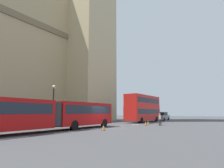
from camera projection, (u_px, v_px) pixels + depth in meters
ground_plane at (104, 128)px, 22.06m from camera, size 160.00×160.00×0.00m
lane_centre_marking at (119, 126)px, 24.67m from camera, size 39.00×0.16×0.01m
articulated_bus at (51, 113)px, 18.53m from camera, size 17.25×2.54×2.90m
double_decker_bus at (143, 107)px, 35.74m from camera, size 10.40×2.54×4.90m
sedan_lead at (163, 116)px, 44.11m from camera, size 4.40×1.86×1.85m
traffic_cone_west at (103, 127)px, 19.25m from camera, size 0.36×0.36×0.58m
traffic_cone_middle at (146, 123)px, 26.42m from camera, size 0.36×0.36×0.58m
traffic_cone_east at (148, 123)px, 28.06m from camera, size 0.36×0.36×0.58m
street_lamp at (53, 102)px, 24.35m from camera, size 0.44×0.44×5.27m
pedestrian_near_cones at (160, 119)px, 26.20m from camera, size 0.45×0.35×1.69m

